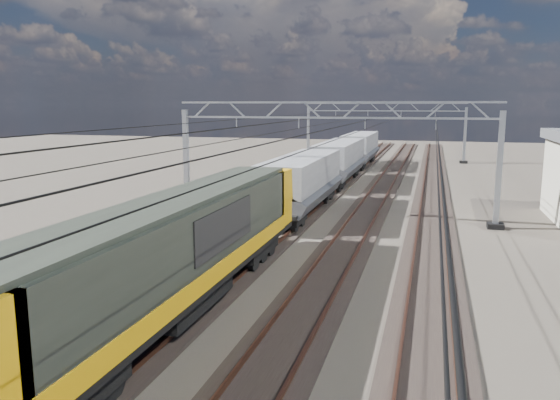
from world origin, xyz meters
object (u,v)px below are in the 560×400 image
(catenary_gantry_far, at_px, (384,129))
(hopper_wagon_mid, at_px, (339,159))
(hopper_wagon_lead, at_px, (302,180))
(locomotive, at_px, (176,249))
(catenary_gantry_mid, at_px, (331,155))
(hopper_wagon_third, at_px, (360,147))

(catenary_gantry_far, distance_m, hopper_wagon_mid, 21.03)
(catenary_gantry_far, xyz_separation_m, hopper_wagon_lead, (-2.00, -35.07, -1.67))
(hopper_wagon_lead, bearing_deg, locomotive, -90.00)
(catenary_gantry_mid, xyz_separation_m, catenary_gantry_far, (0.00, 36.00, 0.00))
(hopper_wagon_lead, bearing_deg, catenary_gantry_mid, -24.88)
(hopper_wagon_mid, bearing_deg, catenary_gantry_mid, -82.47)
(hopper_wagon_lead, height_order, hopper_wagon_mid, same)
(catenary_gantry_mid, bearing_deg, catenary_gantry_far, 90.00)
(catenary_gantry_far, distance_m, hopper_wagon_third, 7.16)
(catenary_gantry_far, relative_size, locomotive, 0.94)
(hopper_wagon_lead, relative_size, hopper_wagon_mid, 1.00)
(catenary_gantry_mid, relative_size, locomotive, 0.94)
(locomotive, xyz_separation_m, hopper_wagon_lead, (-0.00, 17.70, -0.09))
(catenary_gantry_mid, bearing_deg, hopper_wagon_mid, 97.53)
(hopper_wagon_third, bearing_deg, locomotive, -90.00)
(catenary_gantry_mid, height_order, catenary_gantry_far, same)
(locomotive, height_order, hopper_wagon_third, locomotive)
(locomotive, bearing_deg, catenary_gantry_mid, 83.20)
(catenary_gantry_far, height_order, hopper_wagon_lead, catenary_gantry_far)
(locomotive, distance_m, hopper_wagon_lead, 17.70)
(catenary_gantry_mid, relative_size, hopper_wagon_third, 1.53)
(locomotive, bearing_deg, catenary_gantry_far, 87.83)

